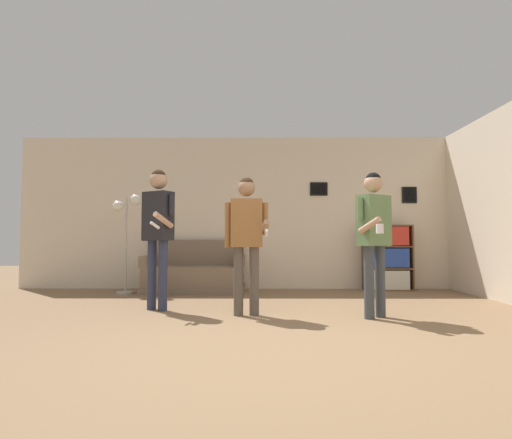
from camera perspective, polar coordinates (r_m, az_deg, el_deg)
ground_plane at (r=3.41m, az=3.02°, el=-17.54°), size 20.00×20.00×0.00m
wall_back at (r=7.12m, az=1.60°, el=1.02°), size 8.80×0.08×2.70m
couch at (r=6.79m, az=-8.72°, el=-7.74°), size 1.65×0.80×0.86m
bookshelf at (r=7.24m, az=18.27°, el=-5.19°), size 0.81×0.30×1.12m
floor_lamp at (r=6.79m, az=-18.01°, el=-0.22°), size 0.46×0.28×1.60m
person_player_foreground_left at (r=5.08m, az=-13.85°, el=-0.44°), size 0.45×0.60×1.73m
person_player_foreground_center at (r=4.59m, az=-1.38°, el=-1.65°), size 0.51×0.43×1.58m
person_watcher_holding_cup at (r=4.63m, az=16.51°, el=-1.25°), size 0.43×0.56×1.62m
bottle_on_floor at (r=6.22m, az=-13.13°, el=-9.74°), size 0.07×0.07×0.29m
drinking_cup at (r=7.23m, az=17.83°, el=-0.35°), size 0.08×0.08×0.10m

